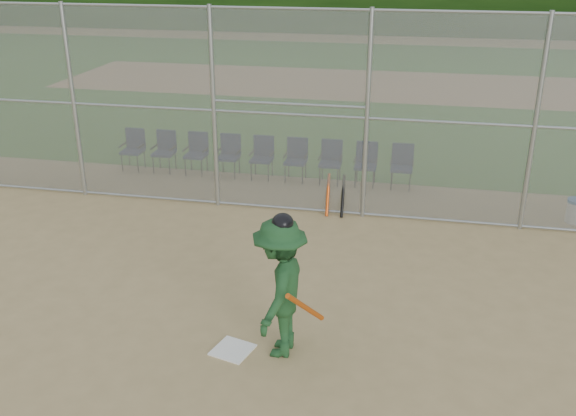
% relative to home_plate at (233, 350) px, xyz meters
% --- Properties ---
extents(ground, '(100.00, 100.00, 0.00)m').
position_rel_home_plate_xyz_m(ground, '(0.26, -0.07, -0.01)').
color(ground, tan).
rests_on(ground, ground).
extents(grass_strip, '(100.00, 100.00, 0.00)m').
position_rel_home_plate_xyz_m(grass_strip, '(0.26, 17.93, -0.01)').
color(grass_strip, '#295F1C').
rests_on(grass_strip, ground).
extents(dirt_patch_far, '(24.00, 24.00, 0.00)m').
position_rel_home_plate_xyz_m(dirt_patch_far, '(0.26, 17.93, -0.00)').
color(dirt_patch_far, tan).
rests_on(dirt_patch_far, ground).
extents(backstop_fence, '(16.09, 0.09, 4.00)m').
position_rel_home_plate_xyz_m(backstop_fence, '(0.26, 4.93, 2.06)').
color(backstop_fence, gray).
rests_on(backstop_fence, ground).
extents(home_plate, '(0.59, 0.59, 0.02)m').
position_rel_home_plate_xyz_m(home_plate, '(0.00, 0.00, 0.00)').
color(home_plate, white).
rests_on(home_plate, ground).
extents(batter_at_plate, '(1.00, 1.34, 1.99)m').
position_rel_home_plate_xyz_m(batter_at_plate, '(0.63, 0.13, 0.95)').
color(batter_at_plate, '#1C4722').
rests_on(batter_at_plate, ground).
extents(water_cooler, '(0.37, 0.37, 0.47)m').
position_rel_home_plate_xyz_m(water_cooler, '(5.33, 5.46, 0.23)').
color(water_cooler, white).
rests_on(water_cooler, ground).
extents(spare_bats, '(0.36, 0.33, 0.83)m').
position_rel_home_plate_xyz_m(spare_bats, '(0.71, 4.90, 0.40)').
color(spare_bats, '#D84C14').
rests_on(spare_bats, ground).
extents(chair_0, '(0.54, 0.52, 0.96)m').
position_rel_home_plate_xyz_m(chair_0, '(-4.41, 6.70, 0.47)').
color(chair_0, '#101C3D').
rests_on(chair_0, ground).
extents(chair_1, '(0.54, 0.52, 0.96)m').
position_rel_home_plate_xyz_m(chair_1, '(-3.61, 6.70, 0.47)').
color(chair_1, '#101C3D').
rests_on(chair_1, ground).
extents(chair_2, '(0.54, 0.52, 0.96)m').
position_rel_home_plate_xyz_m(chair_2, '(-2.82, 6.70, 0.47)').
color(chair_2, '#101C3D').
rests_on(chair_2, ground).
extents(chair_3, '(0.54, 0.52, 0.96)m').
position_rel_home_plate_xyz_m(chair_3, '(-2.03, 6.70, 0.47)').
color(chair_3, '#101C3D').
rests_on(chair_3, ground).
extents(chair_4, '(0.54, 0.52, 0.96)m').
position_rel_home_plate_xyz_m(chair_4, '(-1.24, 6.70, 0.47)').
color(chair_4, '#101C3D').
rests_on(chair_4, ground).
extents(chair_5, '(0.54, 0.52, 0.96)m').
position_rel_home_plate_xyz_m(chair_5, '(-0.44, 6.70, 0.47)').
color(chair_5, '#101C3D').
rests_on(chair_5, ground).
extents(chair_6, '(0.54, 0.52, 0.96)m').
position_rel_home_plate_xyz_m(chair_6, '(0.35, 6.70, 0.47)').
color(chair_6, '#101C3D').
rests_on(chair_6, ground).
extents(chair_7, '(0.54, 0.52, 0.96)m').
position_rel_home_plate_xyz_m(chair_7, '(1.14, 6.70, 0.47)').
color(chair_7, '#101C3D').
rests_on(chair_7, ground).
extents(chair_8, '(0.54, 0.52, 0.96)m').
position_rel_home_plate_xyz_m(chair_8, '(1.93, 6.70, 0.47)').
color(chair_8, '#101C3D').
rests_on(chair_8, ground).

